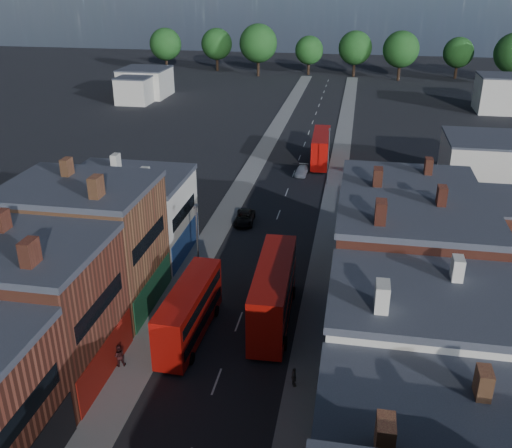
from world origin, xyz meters
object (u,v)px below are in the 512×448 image
at_px(car_3, 302,171).
at_px(ped_3, 294,377).
at_px(car_2, 245,218).
at_px(bus_2, 321,148).
at_px(ped_1, 119,356).
at_px(bus_1, 273,292).
at_px(bus_0, 189,311).

bearing_deg(car_3, ped_3, -81.96).
xyz_separation_m(car_2, car_3, (4.86, 18.97, -0.07)).
xyz_separation_m(bus_2, ped_1, (-11.20, -53.26, -1.56)).
relative_size(bus_1, ped_1, 6.82).
xyz_separation_m(ped_1, ped_3, (13.39, 0.04, -0.13)).
height_order(bus_1, bus_2, bus_1).
height_order(bus_0, car_3, bus_0).
bearing_deg(ped_3, car_3, -16.41).
bearing_deg(car_2, car_3, 71.50).
bearing_deg(car_2, bus_0, -93.77).
bearing_deg(ped_1, car_2, -119.94).
xyz_separation_m(car_2, ped_1, (-4.04, -28.41, 0.37)).
height_order(car_3, ped_1, ped_1).
bearing_deg(ped_3, bus_0, 40.80).
relative_size(car_3, ped_1, 2.25).
height_order(ped_1, ped_3, ped_1).
bearing_deg(car_3, bus_1, -84.91).
xyz_separation_m(car_3, ped_1, (-8.90, -47.39, 0.44)).
distance_m(bus_0, bus_1, 7.32).
height_order(car_3, ped_3, ped_3).
bearing_deg(bus_1, bus_0, -152.82).
xyz_separation_m(car_2, ped_3, (9.34, -28.37, 0.24)).
distance_m(bus_2, car_3, 6.61).
bearing_deg(bus_1, ped_1, -143.68).
relative_size(bus_2, ped_3, 7.16).
bearing_deg(bus_0, car_2, 92.55).
xyz_separation_m(bus_1, bus_2, (0.62, 44.90, -0.29)).
distance_m(bus_2, car_2, 25.93).
bearing_deg(car_3, bus_0, -93.67).
xyz_separation_m(bus_2, car_2, (-7.16, -24.85, -1.93)).
relative_size(bus_2, car_2, 2.34).
bearing_deg(car_2, bus_2, 69.79).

